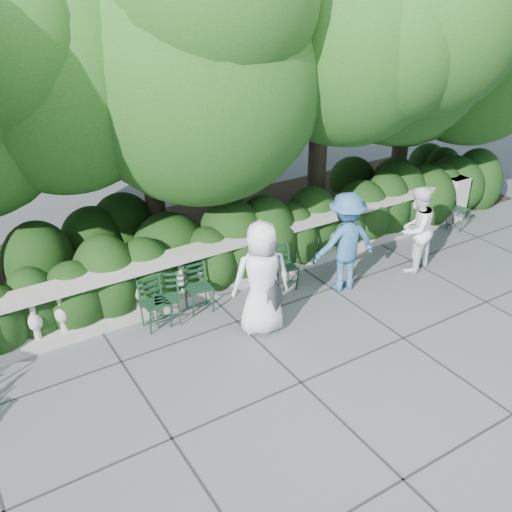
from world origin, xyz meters
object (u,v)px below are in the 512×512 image
chair_c (170,326)px  chair_e (288,292)px  chair_f (462,230)px  person_older_blue (345,242)px  chair_d (204,314)px  person_casual_man (416,229)px  person_woman_grey (266,284)px  person_businessman (262,278)px  chair_b (161,331)px

chair_c → chair_e: (2.25, -0.15, 0.00)m
chair_f → person_older_blue: person_older_blue is taller
chair_d → person_casual_man: 4.27m
person_woman_grey → person_businessman: bearing=-28.0°
chair_d → person_woman_grey: (0.66, -0.92, 0.84)m
person_businessman → person_older_blue: person_businessman is taller
chair_f → person_businessman: 5.91m
chair_c → person_businessman: (1.24, -0.85, 0.94)m
chair_d → chair_e: 1.62m
chair_e → person_businessman: (-1.01, -0.70, 0.94)m
chair_d → person_casual_man: bearing=-5.1°
chair_d → person_businessman: bearing=-50.7°
chair_e → person_casual_man: (2.52, -0.53, 0.83)m
chair_c → person_businessman: size_ratio=0.45×
person_older_blue → chair_d: bearing=-2.5°
chair_b → chair_f: same height
person_older_blue → chair_b: bearing=1.4°
chair_c → person_woman_grey: bearing=-13.3°
chair_c → chair_e: size_ratio=1.00×
person_casual_man → chair_e: bearing=-25.5°
chair_c → person_casual_man: (4.77, -0.68, 0.83)m
chair_b → person_businessman: (1.40, -0.81, 0.94)m
chair_b → person_woman_grey: bearing=-32.0°
chair_b → chair_c: same height
chair_c → person_older_blue: (3.19, -0.52, 0.92)m
chair_e → person_older_blue: size_ratio=0.46×
chair_c → chair_b: bearing=-145.2°
chair_d → person_woman_grey: bearing=-50.0°
chair_f → chair_c: bearing=161.3°
person_casual_man → chair_c: bearing=-21.7°
chair_c → person_woman_grey: (1.29, -0.90, 0.84)m
chair_c → chair_e: bearing=17.6°
chair_e → person_casual_man: 2.70m
chair_f → person_casual_man: 2.49m
person_casual_man → chair_f: bearing=-177.6°
chair_e → chair_c: bearing=-179.4°
chair_d → person_businessman: 1.42m
chair_b → person_woman_grey: size_ratio=0.50×
chair_d → person_businessman: person_businessman is taller
chair_d → chair_f: bearing=4.1°
chair_c → person_casual_man: size_ratio=0.50×
chair_b → person_businessman: 1.87m
chair_b → person_woman_grey: (1.45, -0.86, 0.84)m
chair_d → chair_f: same height
chair_d → chair_c: bearing=-173.1°
person_businessman → person_woman_grey: person_businessman is taller
chair_e → person_older_blue: 1.36m
chair_e → person_woman_grey: size_ratio=0.50×
chair_d → chair_e: bearing=-1.7°
chair_d → chair_b: bearing=-170.8°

